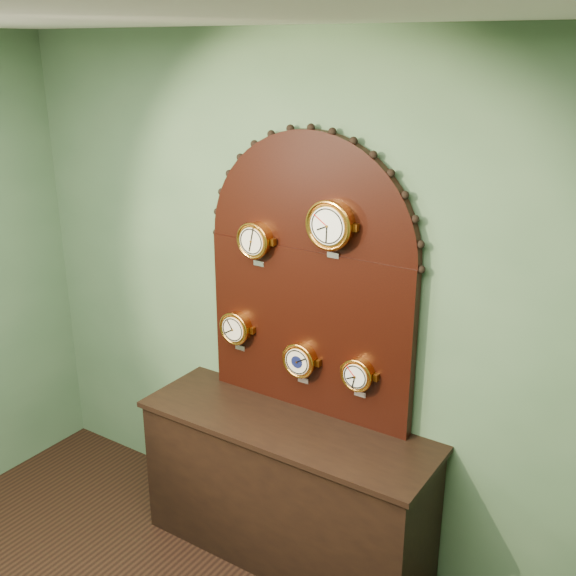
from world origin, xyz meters
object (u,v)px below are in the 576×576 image
Objects in this scene: shop_counter at (286,492)px; hygrometer at (236,328)px; roman_clock at (255,240)px; barometer at (300,360)px; arabic_clock at (330,225)px; tide_clock at (358,374)px; display_board at (309,269)px.

shop_counter is 0.94m from hygrometer.
roman_clock is 0.68m from barometer.
arabic_clock reaches higher than tide_clock.
roman_clock reaches higher than tide_clock.
barometer and tide_clock have the same top height.
shop_counter is 0.83m from tide_clock.
barometer is (-0.01, -0.07, -0.49)m from display_board.
barometer is 1.08× the size of tide_clock.
shop_counter is at bearing -86.04° from barometer.
roman_clock is at bearing -0.06° from hygrometer.
hygrometer is (-0.14, 0.00, -0.53)m from roman_clock.
shop_counter is 1.39m from roman_clock.
display_board is 0.33m from roman_clock.
tide_clock is (0.77, 0.00, -0.08)m from hygrometer.
arabic_clock is at bearing -23.22° from display_board.
arabic_clock is 1.23× the size of hygrometer.
arabic_clock is (0.45, -0.00, 0.15)m from roman_clock.
hygrometer is at bearing 160.47° from shop_counter.
shop_counter is 1.51m from arabic_clock.
barometer is at bearing -0.04° from hygrometer.
display_board reaches higher than tide_clock.
hygrometer is (-0.43, 0.15, 0.82)m from shop_counter.
display_board is at bearing 12.56° from roman_clock.
arabic_clock is 1.22× the size of barometer.
display_board is 0.50m from barometer.
shop_counter is 5.31× the size of arabic_clock.
tide_clock is at bearing 0.12° from barometer.
hygrometer reaches higher than barometer.
tide_clock is at bearing 0.03° from hygrometer.
hygrometer is 0.43m from barometer.
shop_counter is at bearing -19.53° from hygrometer.
barometer is 0.34m from tide_clock.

